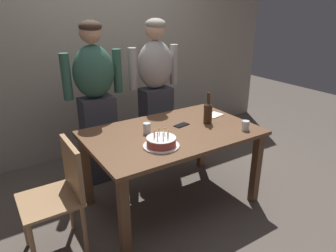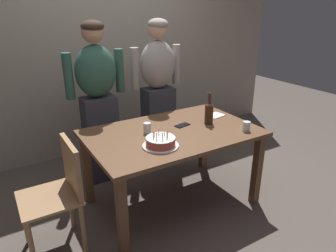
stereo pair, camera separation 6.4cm
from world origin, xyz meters
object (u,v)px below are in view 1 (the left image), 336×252
person_man_bearded (96,102)px  person_woman_cardigan (156,92)px  water_glass_far (245,126)px  napkin_stack (214,115)px  dining_chair (61,190)px  birthday_cake (161,142)px  cell_phone (182,125)px  wine_bottle (208,112)px  water_glass_near (147,128)px

person_man_bearded → person_woman_cardigan: same height
person_woman_cardigan → water_glass_far: bearing=103.5°
napkin_stack → person_man_bearded: person_man_bearded is taller
dining_chair → person_man_bearded: bearing=143.8°
birthday_cake → cell_phone: 0.49m
cell_phone → person_woman_cardigan: size_ratio=0.09×
birthday_cake → napkin_stack: (0.83, 0.34, -0.03)m
wine_bottle → napkin_stack: 0.26m
cell_phone → person_woman_cardigan: bearing=67.3°
wine_bottle → person_man_bearded: size_ratio=0.18×
person_man_bearded → person_woman_cardigan: size_ratio=1.00×
birthday_cake → person_woman_cardigan: size_ratio=0.18×
person_man_bearded → birthday_cake: bearing=98.5°
birthday_cake → dining_chair: (-0.77, 0.16, -0.26)m
water_glass_near → dining_chair: size_ratio=0.11×
water_glass_near → napkin_stack: water_glass_near is taller
cell_phone → person_man_bearded: person_man_bearded is taller
water_glass_far → dining_chair: (-1.58, 0.28, -0.27)m
birthday_cake → water_glass_near: birthday_cake is taller
wine_bottle → cell_phone: size_ratio=2.08×
birthday_cake → cell_phone: size_ratio=2.02×
person_man_bearded → person_woman_cardigan: 0.69m
wine_bottle → dining_chair: (-1.41, -0.04, -0.34)m
wine_bottle → person_woman_cardigan: (-0.10, 0.80, 0.02)m
water_glass_near → person_man_bearded: bearing=104.7°
dining_chair → cell_phone: bearing=95.9°
cell_phone → person_woman_cardigan: person_woman_cardigan is taller
water_glass_far → person_woman_cardigan: bearing=103.5°
birthday_cake → person_man_bearded: bearing=98.5°
water_glass_near → person_woman_cardigan: bearing=54.3°
wine_bottle → dining_chair: wine_bottle is taller
birthday_cake → person_man_bearded: person_man_bearded is taller
water_glass_near → water_glass_far: 0.88m
person_man_bearded → dining_chair: person_man_bearded is taller
water_glass_far → napkin_stack: bearing=87.2°
water_glass_near → person_woman_cardigan: 0.88m
water_glass_far → person_man_bearded: (-0.96, 1.12, 0.09)m
birthday_cake → dining_chair: bearing=167.9°
person_woman_cardigan → wine_bottle: bearing=96.9°
wine_bottle → cell_phone: bearing=162.0°
napkin_stack → person_man_bearded: (-0.98, 0.67, 0.13)m
water_glass_far → person_woman_cardigan: 1.15m
birthday_cake → person_man_bearded: size_ratio=0.18×
birthday_cake → napkin_stack: bearing=22.1°
person_woman_cardigan → dining_chair: bearing=32.7°
dining_chair → water_glass_near: bearing=99.3°
person_woman_cardigan → dining_chair: size_ratio=1.90×
napkin_stack → person_woman_cardigan: person_woman_cardigan is taller
napkin_stack → dining_chair: dining_chair is taller
person_man_bearded → cell_phone: bearing=127.2°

